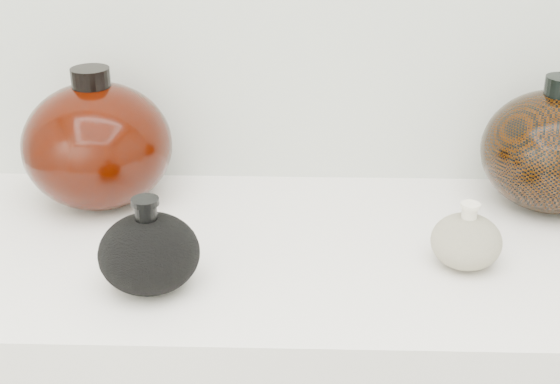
{
  "coord_description": "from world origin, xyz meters",
  "views": [
    {
      "loc": [
        0.02,
        -0.05,
        1.45
      ],
      "look_at": [
        -0.01,
        0.92,
        1.0
      ],
      "focal_mm": 50.0,
      "sensor_mm": 36.0,
      "label": 1
    }
  ],
  "objects_px": {
    "right_round_pot": "(554,150)",
    "black_gourd_vase": "(149,252)",
    "left_round_pot": "(98,145)",
    "cream_gourd_vase": "(466,241)"
  },
  "relations": [
    {
      "from": "left_round_pot",
      "to": "right_round_pot",
      "type": "distance_m",
      "value": 0.72
    },
    {
      "from": "left_round_pot",
      "to": "right_round_pot",
      "type": "height_order",
      "value": "left_round_pot"
    },
    {
      "from": "left_round_pot",
      "to": "right_round_pot",
      "type": "bearing_deg",
      "value": 0.64
    },
    {
      "from": "black_gourd_vase",
      "to": "right_round_pot",
      "type": "xyz_separation_m",
      "value": [
        0.59,
        0.27,
        0.04
      ]
    },
    {
      "from": "cream_gourd_vase",
      "to": "right_round_pot",
      "type": "relative_size",
      "value": 0.47
    },
    {
      "from": "left_round_pot",
      "to": "black_gourd_vase",
      "type": "bearing_deg",
      "value": -64.0
    },
    {
      "from": "black_gourd_vase",
      "to": "left_round_pot",
      "type": "relative_size",
      "value": 0.52
    },
    {
      "from": "right_round_pot",
      "to": "black_gourd_vase",
      "type": "bearing_deg",
      "value": -155.91
    },
    {
      "from": "cream_gourd_vase",
      "to": "right_round_pot",
      "type": "xyz_separation_m",
      "value": [
        0.17,
        0.2,
        0.06
      ]
    },
    {
      "from": "black_gourd_vase",
      "to": "right_round_pot",
      "type": "height_order",
      "value": "right_round_pot"
    }
  ]
}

